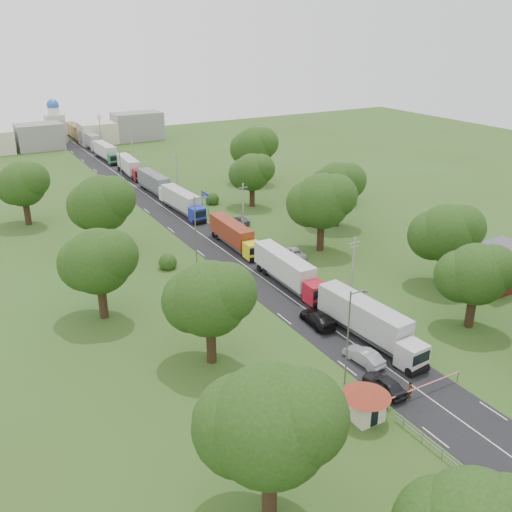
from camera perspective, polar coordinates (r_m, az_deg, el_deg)
ground at (r=74.22m, az=2.72°, el=-3.71°), size 260.00×260.00×0.00m
road at (r=90.31m, az=-4.04°, el=1.14°), size 8.00×200.00×0.04m
boom_barrier at (r=56.32m, az=15.51°, el=-12.82°), size 9.22×0.35×1.18m
guard_booth at (r=52.18m, az=10.92°, el=-13.76°), size 4.40×4.40×3.45m
guard_rail at (r=49.66m, az=20.70°, el=-20.39°), size 0.10×17.00×1.70m
info_sign at (r=104.31m, az=-5.12°, el=5.78°), size 0.12×3.10×4.10m
pole_1 at (r=70.10m, az=9.66°, el=-1.43°), size 1.60×0.24×9.00m
pole_2 at (r=91.94m, az=-1.30°, el=4.67°), size 1.60×0.24×9.00m
pole_3 at (r=116.44m, az=-7.94°, el=8.26°), size 1.60×0.24×9.00m
pole_4 at (r=142.24m, az=-12.28°, el=10.52°), size 1.60×0.24×9.00m
pole_5 at (r=168.74m, az=-15.31°, el=12.05°), size 1.60×0.24×9.00m
lamp_0 at (r=54.54m, az=9.31°, el=-7.67°), size 2.03×0.22×10.00m
lamp_1 at (r=82.05m, az=-5.99°, el=2.99°), size 2.03×0.22×10.00m
lamp_2 at (r=113.76m, az=-13.26°, el=8.00°), size 2.03×0.22×10.00m
tree_2 at (r=68.09m, az=21.10°, el=-1.66°), size 8.00×8.00×10.10m
tree_3 at (r=78.15m, az=18.49°, el=2.23°), size 8.80×8.80×11.07m
tree_4 at (r=86.07m, az=6.56°, el=5.50°), size 9.60×9.60×12.05m
tree_5 at (r=97.60m, az=8.11°, el=7.06°), size 8.80×8.80×11.07m
tree_6 at (r=107.75m, az=-0.44°, el=8.38°), size 8.00×8.00×10.10m
tree_7 at (r=124.56m, az=-0.19°, el=10.89°), size 9.60×9.60×12.05m
tree_9 at (r=39.48m, az=1.28°, el=-16.40°), size 9.60×9.60×12.05m
tree_10 at (r=56.81m, az=-4.73°, el=-4.23°), size 8.80×8.80×11.07m
tree_11 at (r=67.81m, az=-15.55°, el=-0.47°), size 8.80×8.80×11.07m
tree_12 at (r=87.33m, az=-15.23°, el=5.10°), size 9.60×9.60×12.05m
tree_13 at (r=105.13m, az=-22.33°, el=6.71°), size 8.80×8.80×11.07m
house_brick at (r=81.76m, az=23.08°, el=-1.01°), size 8.60×6.60×5.20m
house_cream at (r=112.31m, az=7.62°, el=7.21°), size 10.08×10.08×5.80m
distant_town at (r=172.64m, az=-17.28°, el=11.65°), size 52.00×8.00×8.00m
church at (r=179.16m, az=-19.44°, el=12.37°), size 5.00×5.00×12.30m
truck_0 at (r=63.78m, az=11.26°, el=-6.50°), size 3.49×15.46×4.27m
truck_1 at (r=75.49m, az=3.23°, el=-1.43°), size 2.79×14.85×4.11m
truck_2 at (r=88.55m, az=-2.22°, el=2.15°), size 2.60×13.82×3.83m
truck_3 at (r=105.40m, az=-7.31°, el=5.37°), size 3.09×14.63×4.04m
truck_4 at (r=118.76m, az=-10.04°, el=7.14°), size 2.83×14.58×4.04m
truck_5 at (r=134.75m, az=-12.50°, el=8.75°), size 3.22×14.47×3.99m
truck_6 at (r=151.81m, az=-14.75°, el=10.04°), size 2.85×14.44×4.00m
truck_7 at (r=168.22m, az=-16.25°, el=11.05°), size 3.19×14.78×4.08m
truck_8 at (r=184.06m, az=-17.63°, el=11.81°), size 2.75×14.88×4.12m
car_lane_front at (r=56.61m, az=12.74°, el=-12.41°), size 2.06×4.83×1.63m
car_lane_mid at (r=60.44m, az=10.73°, el=-9.83°), size 2.14×4.89×1.56m
car_lane_rear at (r=66.69m, az=6.18°, el=-6.24°), size 2.58×5.67×1.61m
car_verge_near at (r=85.40m, az=3.80°, el=0.36°), size 3.15×5.25×1.36m
car_verge_far at (r=99.18m, az=-1.61°, el=3.60°), size 2.30×4.46×1.45m
pedestrian_near at (r=56.36m, az=15.16°, el=-12.80°), size 0.72×0.62×1.68m
pedestrian_booth at (r=54.36m, az=12.76°, el=-14.04°), size 0.99×0.99×1.62m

